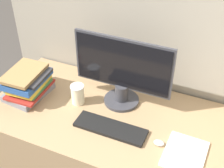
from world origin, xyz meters
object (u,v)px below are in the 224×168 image
at_px(monitor, 122,73).
at_px(mouse, 159,143).
at_px(keyboard, 110,128).
at_px(coffee_cup, 78,94).
at_px(book_stack, 28,83).

relative_size(monitor, mouse, 10.53).
bearing_deg(keyboard, coffee_cup, 154.30).
height_order(monitor, keyboard, monitor).
xyz_separation_m(mouse, book_stack, (-0.91, 0.08, 0.08)).
height_order(monitor, book_stack, monitor).
bearing_deg(mouse, coffee_cup, 166.19).
distance_m(mouse, book_stack, 0.92).
xyz_separation_m(monitor, keyboard, (0.04, -0.26, -0.21)).
distance_m(keyboard, mouse, 0.29).
relative_size(monitor, keyboard, 1.45).
distance_m(mouse, coffee_cup, 0.60).
distance_m(monitor, coffee_cup, 0.32).
relative_size(keyboard, coffee_cup, 3.23).
bearing_deg(monitor, keyboard, -81.77).
bearing_deg(book_stack, keyboard, -7.39).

